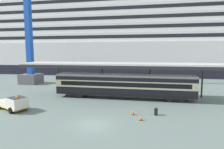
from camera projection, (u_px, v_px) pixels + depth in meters
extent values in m
plane|color=slate|center=(93.00, 124.00, 20.17)|extent=(400.00, 400.00, 0.00)
cube|color=black|center=(110.00, 68.00, 72.17)|extent=(127.50, 24.40, 3.35)
cube|color=silver|center=(110.00, 54.00, 71.51)|extent=(127.50, 24.40, 7.81)
cube|color=silver|center=(110.00, 40.00, 70.86)|extent=(117.30, 22.44, 3.05)
cube|color=black|center=(104.00, 37.00, 59.94)|extent=(112.20, 0.12, 1.10)
cube|color=silver|center=(110.00, 31.00, 70.50)|extent=(112.61, 21.55, 3.05)
cube|color=black|center=(104.00, 27.00, 60.02)|extent=(107.71, 0.12, 1.10)
cube|color=silver|center=(110.00, 23.00, 70.14)|extent=(107.92, 20.65, 3.05)
cube|color=black|center=(104.00, 18.00, 60.09)|extent=(103.23, 0.12, 1.10)
cube|color=silver|center=(110.00, 15.00, 69.78)|extent=(103.23, 19.75, 3.05)
cube|color=black|center=(105.00, 8.00, 60.17)|extent=(98.74, 0.12, 1.10)
cube|color=silver|center=(110.00, 7.00, 69.42)|extent=(98.53, 18.85, 3.05)
cube|color=silver|center=(124.00, 64.00, 31.38)|extent=(35.33, 5.93, 0.25)
cube|color=#262626|center=(122.00, 67.00, 28.62)|extent=(35.33, 0.20, 0.50)
cylinder|color=#262626|center=(59.00, 77.00, 36.62)|extent=(0.28, 0.28, 5.74)
cylinder|color=#262626|center=(102.00, 79.00, 35.03)|extent=(0.28, 0.28, 5.74)
cylinder|color=#262626|center=(150.00, 80.00, 33.44)|extent=(0.28, 0.28, 5.74)
cylinder|color=#262626|center=(202.00, 81.00, 31.84)|extent=(0.28, 0.28, 5.74)
cube|color=black|center=(123.00, 94.00, 31.48)|extent=(23.11, 2.80, 0.40)
cube|color=black|center=(123.00, 90.00, 31.40)|extent=(23.11, 2.80, 0.90)
cube|color=beige|center=(123.00, 84.00, 31.28)|extent=(23.11, 2.80, 1.20)
cube|color=black|center=(122.00, 85.00, 29.94)|extent=(21.26, 0.08, 0.72)
cube|color=black|center=(123.00, 78.00, 31.17)|extent=(23.11, 2.80, 0.60)
cube|color=#9C9C9C|center=(124.00, 76.00, 31.12)|extent=(23.11, 2.69, 0.36)
cube|color=black|center=(77.00, 94.00, 33.03)|extent=(3.20, 2.35, 0.50)
cylinder|color=black|center=(70.00, 95.00, 32.05)|extent=(0.84, 0.12, 0.84)
cylinder|color=black|center=(79.00, 96.00, 31.72)|extent=(0.84, 0.12, 0.84)
cube|color=black|center=(174.00, 98.00, 30.03)|extent=(3.20, 2.35, 0.50)
cylinder|color=black|center=(169.00, 100.00, 29.04)|extent=(0.84, 0.12, 0.84)
cylinder|color=black|center=(182.00, 100.00, 28.72)|extent=(0.84, 0.12, 0.84)
cube|color=silver|center=(12.00, 105.00, 25.43)|extent=(5.56, 3.99, 0.36)
cube|color=#F2B20C|center=(12.00, 106.00, 25.44)|extent=(5.57, 4.01, 0.12)
cube|color=silver|center=(17.00, 102.00, 24.51)|extent=(2.88, 2.70, 1.10)
cube|color=#19232D|center=(17.00, 99.00, 24.46)|extent=(2.66, 2.54, 0.44)
cube|color=orange|center=(17.00, 97.00, 24.43)|extent=(0.59, 0.42, 0.16)
cube|color=silver|center=(8.00, 102.00, 25.98)|extent=(3.45, 2.96, 0.36)
cylinder|color=black|center=(26.00, 107.00, 25.31)|extent=(0.83, 0.56, 0.80)
cylinder|color=black|center=(11.00, 111.00, 23.68)|extent=(0.83, 0.56, 0.80)
cylinder|color=black|center=(13.00, 103.00, 27.21)|extent=(0.83, 0.56, 0.80)
cube|color=black|center=(133.00, 115.00, 23.29)|extent=(0.36, 0.36, 0.04)
cone|color=#EA590F|center=(133.00, 112.00, 23.24)|extent=(0.30, 0.30, 0.72)
cylinder|color=white|center=(133.00, 111.00, 23.24)|extent=(0.17, 0.17, 0.10)
cube|color=black|center=(141.00, 120.00, 21.39)|extent=(0.36, 0.36, 0.04)
cone|color=#EA590F|center=(141.00, 117.00, 21.35)|extent=(0.30, 0.30, 0.60)
cylinder|color=white|center=(141.00, 117.00, 21.35)|extent=(0.17, 0.17, 0.08)
cube|color=#595960|center=(31.00, 79.00, 46.66)|extent=(4.40, 4.40, 2.40)
cube|color=blue|center=(28.00, 13.00, 44.77)|extent=(1.30, 1.30, 29.62)
cylinder|color=black|center=(156.00, 112.00, 23.12)|extent=(0.44, 0.44, 0.70)
sphere|color=black|center=(156.00, 109.00, 23.08)|extent=(0.48, 0.48, 0.48)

